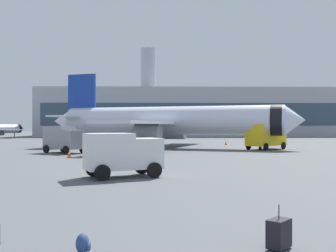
{
  "coord_description": "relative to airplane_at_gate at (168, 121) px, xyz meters",
  "views": [
    {
      "loc": [
        -0.31,
        -4.86,
        3.06
      ],
      "look_at": [
        0.41,
        29.63,
        3.0
      ],
      "focal_mm": 43.03,
      "sensor_mm": 36.0,
      "label": 1
    }
  ],
  "objects": [
    {
      "name": "cargo_van",
      "position": [
        -3.32,
        -30.63,
        -2.21
      ],
      "size": [
        4.83,
        3.69,
        2.6
      ],
      "color": "white",
      "rests_on": "ground"
    },
    {
      "name": "rolling_suitcase",
      "position": [
        1.82,
        -44.47,
        -3.27
      ],
      "size": [
        0.73,
        0.74,
        1.1
      ],
      "color": "black",
      "rests_on": "ground"
    },
    {
      "name": "safety_cone_near",
      "position": [
        -9.65,
        -16.24,
        -3.3
      ],
      "size": [
        0.44,
        0.44,
        0.72
      ],
      "color": "#F2590C",
      "rests_on": "ground"
    },
    {
      "name": "traveller_backpack",
      "position": [
        -2.94,
        -44.7,
        -3.42
      ],
      "size": [
        0.36,
        0.4,
        0.48
      ],
      "color": "navy",
      "rests_on": "ground"
    },
    {
      "name": "safety_cone_mid",
      "position": [
        9.22,
        8.2,
        -3.33
      ],
      "size": [
        0.44,
        0.44,
        0.67
      ],
      "color": "#F2590C",
      "rests_on": "ground"
    },
    {
      "name": "fuel_truck",
      "position": [
        12.39,
        -3.49,
        -1.88
      ],
      "size": [
        6.0,
        5.87,
        3.2
      ],
      "color": "yellow",
      "rests_on": "ground"
    },
    {
      "name": "airplane_at_gate",
      "position": [
        0.0,
        0.0,
        0.0
      ],
      "size": [
        34.66,
        31.72,
        10.5
      ],
      "color": "silver",
      "rests_on": "ground"
    },
    {
      "name": "terminal_building",
      "position": [
        7.41,
        62.47,
        3.14
      ],
      "size": [
        84.22,
        21.22,
        25.34
      ],
      "color": "#9EA3AD",
      "rests_on": "ground"
    },
    {
      "name": "safety_cone_far",
      "position": [
        -6.1,
        -19.09,
        -3.3
      ],
      "size": [
        0.44,
        0.44,
        0.73
      ],
      "color": "#F2590C",
      "rests_on": "ground"
    },
    {
      "name": "service_truck",
      "position": [
        -11.69,
        -9.72,
        -2.05
      ],
      "size": [
        5.14,
        4.68,
        2.9
      ],
      "color": "gray",
      "rests_on": "ground"
    }
  ]
}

